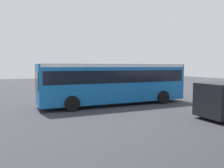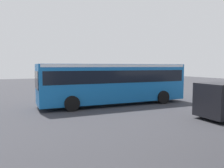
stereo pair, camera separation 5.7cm
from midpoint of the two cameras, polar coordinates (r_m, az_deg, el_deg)
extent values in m
plane|color=#38383D|center=(18.11, -2.28, -4.92)|extent=(80.00, 80.00, 0.00)
cube|color=#196BB7|center=(17.24, 0.54, 0.36)|extent=(11.50, 2.55, 2.86)
cube|color=black|center=(17.21, 0.54, 2.07)|extent=(11.04, 2.59, 0.90)
cube|color=white|center=(17.19, 0.54, 4.73)|extent=(11.27, 2.58, 0.20)
cube|color=black|center=(15.73, -18.94, 0.96)|extent=(0.04, 2.24, 1.20)
cylinder|color=black|center=(14.98, -10.35, -4.97)|extent=(1.04, 0.30, 1.04)
cylinder|color=black|center=(17.44, -12.33, -3.65)|extent=(1.04, 0.30, 1.04)
cylinder|color=black|center=(18.15, 12.89, -3.34)|extent=(1.04, 0.30, 1.04)
cylinder|color=black|center=(20.23, 8.56, -2.47)|extent=(1.04, 0.30, 1.04)
cylinder|color=black|center=(14.35, 22.20, -6.40)|extent=(0.68, 0.22, 0.68)
cylinder|color=#2D2D38|center=(20.73, -10.68, -2.59)|extent=(0.32, 0.32, 0.85)
cylinder|color=#3F3F47|center=(20.65, -10.71, -0.46)|extent=(0.38, 0.38, 0.70)
sphere|color=tan|center=(20.62, -10.73, 0.87)|extent=(0.22, 0.22, 0.22)
cylinder|color=slate|center=(25.01, 7.86, 0.91)|extent=(0.08, 0.08, 2.80)
cube|color=red|center=(24.97, 7.88, 3.43)|extent=(0.04, 0.60, 0.60)
cube|color=silver|center=(22.17, 4.82, -3.16)|extent=(2.00, 0.20, 0.01)
cube|color=silver|center=(20.57, -5.02, -3.77)|extent=(2.00, 0.20, 0.01)
cube|color=silver|center=(19.65, -16.15, -4.33)|extent=(2.00, 0.20, 0.01)
camera|label=1|loc=(0.03, -90.09, -0.01)|focal=35.53mm
camera|label=2|loc=(0.03, 89.91, 0.01)|focal=35.53mm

